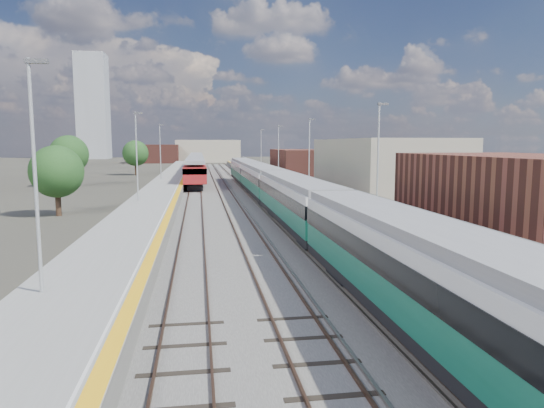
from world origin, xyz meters
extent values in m
plane|color=#47443A|center=(0.00, 50.00, 0.00)|extent=(320.00, 320.00, 0.00)
cube|color=#565451|center=(-2.25, 52.50, 0.03)|extent=(10.50, 155.00, 0.06)
cube|color=#4C3323|center=(0.78, 55.00, 0.11)|extent=(0.07, 160.00, 0.14)
cube|color=#4C3323|center=(2.22, 55.00, 0.11)|extent=(0.07, 160.00, 0.14)
cube|color=#4C3323|center=(-2.72, 55.00, 0.11)|extent=(0.07, 160.00, 0.14)
cube|color=#4C3323|center=(-1.28, 55.00, 0.11)|extent=(0.07, 160.00, 0.14)
cube|color=#4C3323|center=(-6.22, 55.00, 0.11)|extent=(0.07, 160.00, 0.14)
cube|color=#4C3323|center=(-4.78, 55.00, 0.11)|extent=(0.07, 160.00, 0.14)
cube|color=gray|center=(0.45, 55.00, 0.10)|extent=(0.08, 160.00, 0.10)
cube|color=gray|center=(-0.95, 55.00, 0.10)|extent=(0.08, 160.00, 0.10)
cube|color=slate|center=(5.25, 52.50, 0.50)|extent=(4.70, 155.00, 1.00)
cube|color=gray|center=(5.25, 52.50, 1.00)|extent=(4.70, 155.00, 0.03)
cube|color=yellow|center=(3.15, 52.50, 1.02)|extent=(0.40, 155.00, 0.01)
cube|color=gray|center=(7.45, 52.50, 1.60)|extent=(0.06, 155.00, 1.20)
cylinder|color=#9EA0A3|center=(6.60, 22.00, 4.77)|extent=(0.12, 0.12, 7.50)
cube|color=#4C4C4F|center=(6.85, 22.00, 8.42)|extent=(0.70, 0.18, 0.14)
cylinder|color=#9EA0A3|center=(6.60, 42.00, 4.77)|extent=(0.12, 0.12, 7.50)
cube|color=#4C4C4F|center=(6.85, 42.00, 8.42)|extent=(0.70, 0.18, 0.14)
cylinder|color=#9EA0A3|center=(6.60, 62.00, 4.77)|extent=(0.12, 0.12, 7.50)
cube|color=#4C4C4F|center=(6.85, 62.00, 8.42)|extent=(0.70, 0.18, 0.14)
cylinder|color=#9EA0A3|center=(6.60, 82.00, 4.77)|extent=(0.12, 0.12, 7.50)
cube|color=#4C4C4F|center=(6.85, 82.00, 8.42)|extent=(0.70, 0.18, 0.14)
cube|color=slate|center=(-9.05, 52.50, 0.50)|extent=(4.30, 155.00, 1.00)
cube|color=gray|center=(-9.05, 52.50, 1.00)|extent=(4.30, 155.00, 0.03)
cube|color=yellow|center=(-7.15, 52.50, 1.02)|extent=(0.45, 155.00, 0.01)
cube|color=silver|center=(-7.50, 52.50, 1.03)|extent=(0.08, 155.00, 0.01)
cylinder|color=#9EA0A3|center=(-10.20, 8.00, 4.77)|extent=(0.12, 0.12, 7.50)
cube|color=#4C4C4F|center=(-9.95, 8.00, 8.42)|extent=(0.70, 0.18, 0.14)
cylinder|color=#9EA0A3|center=(-10.20, 34.00, 4.77)|extent=(0.12, 0.12, 7.50)
cube|color=#4C4C4F|center=(-9.95, 34.00, 8.42)|extent=(0.70, 0.18, 0.14)
cylinder|color=#9EA0A3|center=(-10.20, 60.00, 4.77)|extent=(0.12, 0.12, 7.50)
cube|color=#4C4C4F|center=(-9.95, 60.00, 8.42)|extent=(0.70, 0.18, 0.14)
cube|color=brown|center=(14.00, 18.00, 2.60)|extent=(9.00, 16.00, 5.20)
cube|color=#A59784|center=(16.00, 45.00, 3.20)|extent=(11.00, 22.00, 6.40)
cube|color=brown|center=(13.00, 78.00, 2.40)|extent=(8.00, 18.00, 4.80)
cube|color=#A59784|center=(-2.00, 150.00, 3.50)|extent=(20.00, 14.00, 7.00)
cube|color=brown|center=(-18.00, 145.00, 2.80)|extent=(14.00, 12.00, 5.60)
cube|color=gray|center=(-45.00, 190.00, 20.00)|extent=(11.00, 11.00, 40.00)
cube|color=black|center=(1.50, 5.16, 0.83)|extent=(2.56, 18.32, 0.43)
cube|color=#126046|center=(1.50, 5.16, 1.58)|extent=(2.65, 18.32, 1.07)
cube|color=black|center=(1.50, 5.16, 2.42)|extent=(2.71, 18.32, 0.73)
cube|color=silver|center=(1.50, 5.16, 3.01)|extent=(2.65, 18.32, 0.45)
cube|color=gray|center=(1.50, 5.16, 3.40)|extent=(2.35, 18.32, 0.38)
cube|color=black|center=(1.50, 23.98, 0.83)|extent=(2.56, 18.32, 0.43)
cube|color=#126046|center=(1.50, 23.98, 1.58)|extent=(2.65, 18.32, 1.07)
cube|color=black|center=(1.50, 23.98, 2.42)|extent=(2.71, 18.32, 0.73)
cube|color=silver|center=(1.50, 23.98, 3.01)|extent=(2.65, 18.32, 0.45)
cube|color=gray|center=(1.50, 23.98, 3.40)|extent=(2.35, 18.32, 0.38)
cube|color=black|center=(1.50, 42.80, 0.83)|extent=(2.56, 18.32, 0.43)
cube|color=#126046|center=(1.50, 42.80, 1.58)|extent=(2.65, 18.32, 1.07)
cube|color=black|center=(1.50, 42.80, 2.42)|extent=(2.71, 18.32, 0.73)
cube|color=silver|center=(1.50, 42.80, 3.01)|extent=(2.65, 18.32, 0.45)
cube|color=gray|center=(1.50, 42.80, 3.40)|extent=(2.35, 18.32, 0.38)
cube|color=black|center=(1.50, 61.62, 0.83)|extent=(2.56, 18.32, 0.43)
cube|color=#126046|center=(1.50, 61.62, 1.58)|extent=(2.65, 18.32, 1.07)
cube|color=black|center=(1.50, 61.62, 2.42)|extent=(2.71, 18.32, 0.73)
cube|color=silver|center=(1.50, 61.62, 3.01)|extent=(2.65, 18.32, 0.45)
cube|color=gray|center=(1.50, 61.62, 3.40)|extent=(2.35, 18.32, 0.38)
cube|color=black|center=(-5.50, 59.15, 0.48)|extent=(1.92, 16.34, 0.67)
cube|color=maroon|center=(-5.50, 59.15, 2.07)|extent=(2.83, 19.22, 2.02)
cube|color=black|center=(-5.50, 59.15, 2.58)|extent=(2.89, 19.22, 0.71)
cube|color=gray|center=(-5.50, 59.15, 3.59)|extent=(2.53, 19.22, 0.40)
cube|color=black|center=(-5.50, 78.87, 0.48)|extent=(1.92, 16.34, 0.67)
cube|color=maroon|center=(-5.50, 78.87, 2.07)|extent=(2.83, 19.22, 2.02)
cube|color=black|center=(-5.50, 78.87, 2.58)|extent=(2.89, 19.22, 0.71)
cube|color=gray|center=(-5.50, 78.87, 3.59)|extent=(2.53, 19.22, 0.40)
cube|color=black|center=(-5.50, 98.59, 0.48)|extent=(1.92, 16.34, 0.67)
cube|color=maroon|center=(-5.50, 98.59, 2.07)|extent=(2.83, 19.22, 2.02)
cube|color=black|center=(-5.50, 98.59, 2.58)|extent=(2.89, 19.22, 0.71)
cube|color=gray|center=(-5.50, 98.59, 3.59)|extent=(2.53, 19.22, 0.40)
cylinder|color=#382619|center=(-16.41, 32.95, 1.00)|extent=(0.44, 0.44, 2.01)
sphere|color=#1F441A|center=(-16.41, 32.95, 3.63)|extent=(4.24, 4.24, 4.24)
cylinder|color=#382619|center=(-22.40, 60.94, 1.23)|extent=(0.44, 0.44, 2.45)
sphere|color=#1F441A|center=(-22.40, 60.94, 4.42)|extent=(5.17, 5.17, 5.17)
cylinder|color=#382619|center=(-16.70, 85.52, 1.13)|extent=(0.44, 0.44, 2.27)
sphere|color=#1F441A|center=(-16.70, 85.52, 4.10)|extent=(4.79, 4.79, 4.79)
cylinder|color=#382619|center=(23.06, 63.61, 1.18)|extent=(0.44, 0.44, 2.36)
sphere|color=#1F441A|center=(23.06, 63.61, 4.26)|extent=(4.98, 4.98, 4.98)
camera|label=1|loc=(-5.02, -8.41, 5.87)|focal=32.00mm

